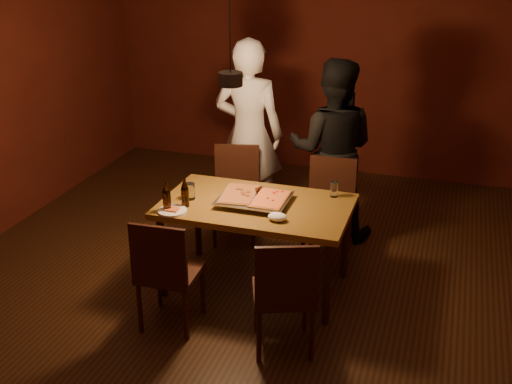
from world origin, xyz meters
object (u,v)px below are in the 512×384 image
(pendant_lamp, at_px, (231,78))
(diner_dark, at_px, (332,150))
(chair_far_left, at_px, (236,184))
(plate_slice, at_px, (172,211))
(chair_near_left, at_px, (165,265))
(diner_white, at_px, (249,134))
(dining_table, at_px, (256,212))
(pizza_tray, at_px, (254,200))
(chair_near_right, at_px, (285,287))
(beer_bottle_b, at_px, (185,193))
(beer_bottle_a, at_px, (167,196))
(chair_far_right, at_px, (330,199))

(pendant_lamp, bearing_deg, diner_dark, 66.10)
(chair_far_left, xyz_separation_m, plate_slice, (-0.10, -1.18, 0.22))
(chair_near_left, xyz_separation_m, plate_slice, (-0.13, 0.44, 0.22))
(diner_white, xyz_separation_m, pendant_lamp, (0.28, -1.26, 0.84))
(dining_table, height_order, plate_slice, plate_slice)
(pizza_tray, xyz_separation_m, plate_slice, (-0.55, -0.35, -0.01))
(chair_near_right, bearing_deg, dining_table, 99.49)
(chair_near_right, height_order, plate_slice, chair_near_right)
(pendant_lamp, bearing_deg, beer_bottle_b, -154.42)
(pizza_tray, bearing_deg, beer_bottle_b, -151.04)
(chair_near_left, distance_m, beer_bottle_a, 0.59)
(beer_bottle_b, bearing_deg, pizza_tray, 24.38)
(chair_near_left, bearing_deg, beer_bottle_a, 109.00)
(dining_table, height_order, diner_white, diner_white)
(chair_far_right, bearing_deg, pendant_lamp, 50.38)
(beer_bottle_b, bearing_deg, diner_dark, 57.68)
(chair_far_right, bearing_deg, diner_dark, -81.26)
(chair_far_right, bearing_deg, dining_table, 57.19)
(chair_far_right, height_order, pendant_lamp, pendant_lamp)
(pizza_tray, xyz_separation_m, diner_dark, (0.39, 1.17, 0.08))
(dining_table, bearing_deg, chair_far_right, 59.26)
(chair_far_right, distance_m, chair_near_right, 1.57)
(chair_near_left, height_order, beer_bottle_b, beer_bottle_b)
(chair_far_left, distance_m, pendant_lamp, 1.54)
(chair_near_left, distance_m, plate_slice, 0.51)
(plate_slice, xyz_separation_m, diner_white, (0.11, 1.55, 0.17))
(beer_bottle_b, relative_size, diner_dark, 0.14)
(dining_table, distance_m, chair_near_right, 0.94)
(dining_table, xyz_separation_m, diner_dark, (0.37, 1.18, 0.18))
(beer_bottle_a, distance_m, pendant_lamp, 1.03)
(diner_white, xyz_separation_m, diner_dark, (0.83, -0.03, -0.07))
(diner_white, bearing_deg, plate_slice, 84.64)
(chair_far_left, xyz_separation_m, chair_near_right, (0.93, -1.65, 0.00))
(chair_near_right, bearing_deg, plate_slice, 135.54)
(beer_bottle_b, bearing_deg, plate_slice, -113.00)
(chair_far_left, relative_size, pizza_tray, 0.92)
(diner_white, bearing_deg, dining_table, 109.48)
(diner_white, height_order, pendant_lamp, pendant_lamp)
(dining_table, distance_m, plate_slice, 0.67)
(chair_near_right, bearing_deg, beer_bottle_b, 128.56)
(dining_table, distance_m, diner_white, 1.31)
(dining_table, relative_size, pizza_tray, 2.73)
(pizza_tray, height_order, diner_white, diner_white)
(beer_bottle_b, relative_size, pendant_lamp, 0.21)
(diner_dark, relative_size, pendant_lamp, 1.56)
(beer_bottle_a, relative_size, pendant_lamp, 0.22)
(beer_bottle_b, xyz_separation_m, diner_dark, (0.88, 1.40, -0.01))
(diner_dark, height_order, pendant_lamp, pendant_lamp)
(chair_near_left, relative_size, beer_bottle_b, 2.08)
(beer_bottle_a, relative_size, diner_white, 0.13)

